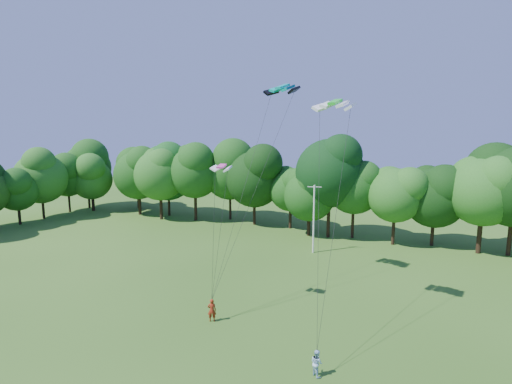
% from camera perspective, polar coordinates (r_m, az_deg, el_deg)
% --- Properties ---
extents(ground, '(160.00, 160.00, 0.00)m').
position_cam_1_polar(ground, '(25.79, -14.47, -24.66)').
color(ground, '#2E5717').
rests_on(ground, ground).
extents(utility_pole, '(1.56, 0.49, 7.95)m').
position_cam_1_polar(utility_pole, '(46.50, 8.25, -3.73)').
color(utility_pole, silver).
rests_on(utility_pole, ground).
extents(kite_flyer_left, '(0.76, 0.67, 1.75)m').
position_cam_1_polar(kite_flyer_left, '(31.11, -6.32, -16.42)').
color(kite_flyer_left, maroon).
rests_on(kite_flyer_left, ground).
extents(kite_flyer_right, '(0.97, 0.93, 1.58)m').
position_cam_1_polar(kite_flyer_right, '(25.37, 8.66, -22.97)').
color(kite_flyer_right, '#ADD5F0').
rests_on(kite_flyer_right, ground).
extents(kite_teal, '(3.43, 2.20, 0.60)m').
position_cam_1_polar(kite_teal, '(36.42, 3.80, 14.80)').
color(kite_teal, '#059E98').
rests_on(kite_teal, ground).
extents(kite_green, '(3.15, 1.80, 0.52)m').
position_cam_1_polar(kite_green, '(29.72, 11.23, 12.50)').
color(kite_green, green).
rests_on(kite_green, ground).
extents(kite_pink, '(1.64, 0.86, 0.32)m').
position_cam_1_polar(kite_pink, '(30.61, -4.96, 3.71)').
color(kite_pink, '#DF3EA0').
rests_on(kite_pink, ground).
extents(tree_back_west, '(9.25, 9.25, 13.46)m').
position_cam_1_polar(tree_back_west, '(67.21, -12.50, 3.72)').
color(tree_back_west, '#321D14').
rests_on(tree_back_west, ground).
extents(tree_back_center, '(9.88, 9.88, 14.37)m').
position_cam_1_polar(tree_back_center, '(52.92, 10.50, 3.09)').
color(tree_back_center, black).
rests_on(tree_back_center, ground).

